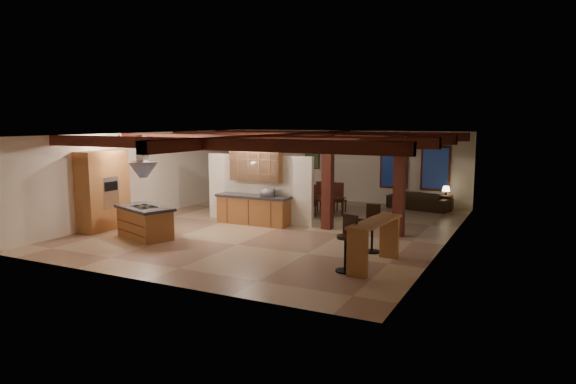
% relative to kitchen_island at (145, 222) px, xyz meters
% --- Properties ---
extents(ground, '(12.00, 12.00, 0.00)m').
position_rel_kitchen_island_xyz_m(ground, '(2.77, 2.93, -0.46)').
color(ground, tan).
rests_on(ground, ground).
extents(room_walls, '(12.00, 12.00, 12.00)m').
position_rel_kitchen_island_xyz_m(room_walls, '(2.77, 2.93, 1.32)').
color(room_walls, silver).
rests_on(room_walls, ground).
extents(ceiling_beams, '(10.00, 12.00, 0.28)m').
position_rel_kitchen_island_xyz_m(ceiling_beams, '(2.77, 2.93, 2.30)').
color(ceiling_beams, '#3D170F').
rests_on(ceiling_beams, room_walls).
extents(timber_posts, '(2.50, 0.30, 2.90)m').
position_rel_kitchen_island_xyz_m(timber_posts, '(5.27, 3.43, 1.30)').
color(timber_posts, '#3D170F').
rests_on(timber_posts, ground).
extents(partition_wall, '(3.80, 0.18, 2.20)m').
position_rel_kitchen_island_xyz_m(partition_wall, '(1.77, 3.43, 0.64)').
color(partition_wall, silver).
rests_on(partition_wall, ground).
extents(pantry_cabinet, '(0.67, 1.60, 2.40)m').
position_rel_kitchen_island_xyz_m(pantry_cabinet, '(-1.90, 0.33, 0.74)').
color(pantry_cabinet, '#985131').
rests_on(pantry_cabinet, ground).
extents(back_counter, '(2.50, 0.66, 0.94)m').
position_rel_kitchen_island_xyz_m(back_counter, '(1.77, 3.04, 0.02)').
color(back_counter, '#985131').
rests_on(back_counter, ground).
extents(upper_display_cabinet, '(1.80, 0.36, 0.95)m').
position_rel_kitchen_island_xyz_m(upper_display_cabinet, '(1.77, 3.24, 1.39)').
color(upper_display_cabinet, '#985131').
rests_on(upper_display_cabinet, partition_wall).
extents(range_hood, '(1.10, 1.10, 1.40)m').
position_rel_kitchen_island_xyz_m(range_hood, '(0.00, 0.00, 1.32)').
color(range_hood, silver).
rests_on(range_hood, room_walls).
extents(back_windows, '(2.70, 0.07, 1.70)m').
position_rel_kitchen_island_xyz_m(back_windows, '(5.57, 8.87, 1.04)').
color(back_windows, '#3D170F').
rests_on(back_windows, room_walls).
extents(framed_art, '(0.65, 0.05, 0.85)m').
position_rel_kitchen_island_xyz_m(framed_art, '(1.27, 8.87, 1.24)').
color(framed_art, '#3D170F').
rests_on(framed_art, room_walls).
extents(recessed_cans, '(3.16, 2.46, 0.03)m').
position_rel_kitchen_island_xyz_m(recessed_cans, '(0.23, 1.00, 2.41)').
color(recessed_cans, silver).
rests_on(recessed_cans, room_walls).
extents(kitchen_island, '(2.06, 1.56, 0.91)m').
position_rel_kitchen_island_xyz_m(kitchen_island, '(0.00, 0.00, 0.00)').
color(kitchen_island, '#985131').
rests_on(kitchen_island, ground).
extents(dining_table, '(2.09, 1.63, 0.65)m').
position_rel_kitchen_island_xyz_m(dining_table, '(2.88, 5.58, -0.14)').
color(dining_table, '#3A1E0E').
rests_on(dining_table, ground).
extents(sofa, '(2.44, 1.35, 0.67)m').
position_rel_kitchen_island_xyz_m(sofa, '(5.93, 8.26, -0.12)').
color(sofa, black).
rests_on(sofa, ground).
extents(microwave, '(0.50, 0.41, 0.24)m').
position_rel_kitchen_island_xyz_m(microwave, '(2.29, 3.04, 0.60)').
color(microwave, '#B5B4B9').
rests_on(microwave, back_counter).
extents(bar_counter, '(0.72, 2.09, 1.08)m').
position_rel_kitchen_island_xyz_m(bar_counter, '(6.68, 0.05, 0.27)').
color(bar_counter, '#985131').
rests_on(bar_counter, ground).
extents(side_table, '(0.46, 0.46, 0.57)m').
position_rel_kitchen_island_xyz_m(side_table, '(6.87, 8.36, -0.17)').
color(side_table, '#3D170F').
rests_on(side_table, ground).
extents(table_lamp, '(0.29, 0.29, 0.34)m').
position_rel_kitchen_island_xyz_m(table_lamp, '(6.87, 8.36, 0.35)').
color(table_lamp, black).
rests_on(table_lamp, side_table).
extents(bar_stool_a, '(0.44, 0.46, 1.25)m').
position_rel_kitchen_island_xyz_m(bar_stool_a, '(6.23, -0.55, 0.17)').
color(bar_stool_a, black).
rests_on(bar_stool_a, ground).
extents(bar_stool_b, '(0.37, 0.38, 1.05)m').
position_rel_kitchen_island_xyz_m(bar_stool_b, '(6.31, 0.10, 0.07)').
color(bar_stool_b, black).
rests_on(bar_stool_b, ground).
extents(bar_stool_c, '(0.42, 0.44, 1.20)m').
position_rel_kitchen_island_xyz_m(bar_stool_c, '(6.23, 1.35, 0.15)').
color(bar_stool_c, black).
rests_on(bar_stool_c, ground).
extents(dining_chairs, '(1.75, 1.75, 1.11)m').
position_rel_kitchen_island_xyz_m(dining_chairs, '(2.88, 5.58, 0.11)').
color(dining_chairs, '#3D170F').
rests_on(dining_chairs, ground).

